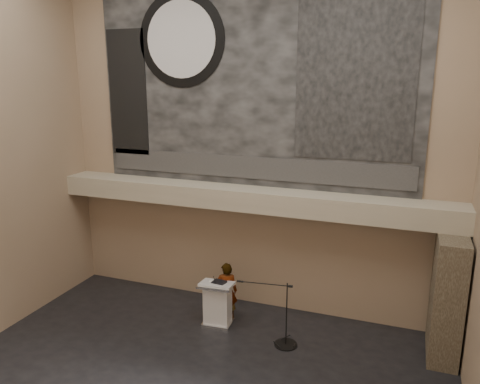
% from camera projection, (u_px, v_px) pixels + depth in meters
% --- Properties ---
extents(wall_back, '(10.00, 0.02, 8.50)m').
position_uv_depth(wall_back, '(251.00, 143.00, 11.42)').
color(wall_back, '#8D7459').
rests_on(wall_back, floor).
extents(soffit, '(10.00, 0.80, 0.50)m').
position_uv_depth(soffit, '(246.00, 198.00, 11.37)').
color(soffit, '#9D927A').
rests_on(soffit, wall_back).
extents(sprinkler_left, '(0.04, 0.04, 0.06)m').
position_uv_depth(sprinkler_left, '(186.00, 204.00, 11.93)').
color(sprinkler_left, '#B2893D').
rests_on(sprinkler_left, soffit).
extents(sprinkler_right, '(0.04, 0.04, 0.06)m').
position_uv_depth(sprinkler_right, '(323.00, 218.00, 10.76)').
color(sprinkler_right, '#B2893D').
rests_on(sprinkler_right, soffit).
extents(banner, '(8.00, 0.05, 5.00)m').
position_uv_depth(banner, '(251.00, 82.00, 11.04)').
color(banner, black).
rests_on(banner, wall_back).
extents(banner_text_strip, '(7.76, 0.02, 0.55)m').
position_uv_depth(banner_text_strip, '(250.00, 168.00, 11.50)').
color(banner_text_strip, '#2C2C2C').
rests_on(banner_text_strip, banner).
extents(banner_clock_rim, '(2.30, 0.02, 2.30)m').
position_uv_depth(banner_clock_rim, '(181.00, 40.00, 11.36)').
color(banner_clock_rim, black).
rests_on(banner_clock_rim, banner).
extents(banner_clock_face, '(1.84, 0.02, 1.84)m').
position_uv_depth(banner_clock_face, '(181.00, 39.00, 11.35)').
color(banner_clock_face, silver).
rests_on(banner_clock_face, banner).
extents(banner_building_print, '(2.60, 0.02, 3.60)m').
position_uv_depth(banner_building_print, '(355.00, 78.00, 10.17)').
color(banner_building_print, black).
rests_on(banner_building_print, banner).
extents(banner_brick_print, '(1.10, 0.02, 3.20)m').
position_uv_depth(banner_brick_print, '(128.00, 93.00, 12.22)').
color(banner_brick_print, black).
rests_on(banner_brick_print, banner).
extents(stone_pier, '(0.60, 1.40, 2.70)m').
position_uv_depth(stone_pier, '(447.00, 297.00, 9.79)').
color(stone_pier, '#3D3325').
rests_on(stone_pier, floor).
extents(lectern, '(0.81, 0.60, 1.14)m').
position_uv_depth(lectern, '(218.00, 304.00, 11.18)').
color(lectern, silver).
rests_on(lectern, floor).
extents(binder, '(0.34, 0.28, 0.04)m').
position_uv_depth(binder, '(219.00, 282.00, 11.02)').
color(binder, black).
rests_on(binder, lectern).
extents(papers, '(0.25, 0.30, 0.00)m').
position_uv_depth(papers, '(213.00, 283.00, 11.03)').
color(papers, silver).
rests_on(papers, lectern).
extents(speaker_person, '(0.63, 0.53, 1.47)m').
position_uv_depth(speaker_person, '(226.00, 291.00, 11.40)').
color(speaker_person, silver).
rests_on(speaker_person, floor).
extents(mic_stand, '(1.36, 0.52, 1.50)m').
position_uv_depth(mic_stand, '(284.00, 336.00, 10.41)').
color(mic_stand, black).
rests_on(mic_stand, floor).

